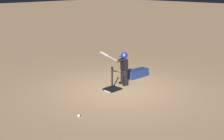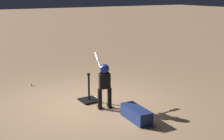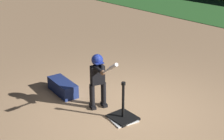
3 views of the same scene
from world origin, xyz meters
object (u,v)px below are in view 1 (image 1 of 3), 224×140
at_px(batting_tee, 112,87).
at_px(baseball, 79,116).
at_px(equipment_bag, 137,73).
at_px(batter_child, 123,64).

xyz_separation_m(batting_tee, baseball, (2.08, 0.88, -0.05)).
height_order(batting_tee, equipment_bag, batting_tee).
bearing_deg(equipment_bag, batting_tee, 14.69).
xyz_separation_m(batter_child, baseball, (2.70, 0.98, -0.66)).
bearing_deg(batting_tee, baseball, 22.83).
bearing_deg(batter_child, baseball, 19.90).
xyz_separation_m(baseball, equipment_bag, (-3.70, -1.20, 0.10)).
distance_m(batting_tee, batter_child, 0.87).
distance_m(baseball, equipment_bag, 3.89).
height_order(baseball, equipment_bag, equipment_bag).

